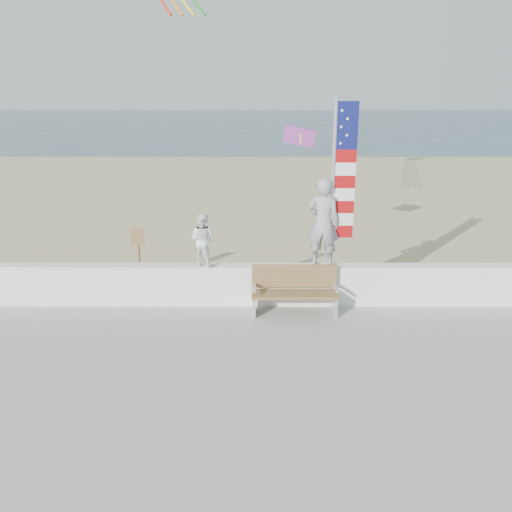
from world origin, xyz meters
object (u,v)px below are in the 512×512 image
at_px(adult, 323,223).
at_px(bench, 294,290).
at_px(flag, 339,177).
at_px(child, 203,240).

distance_m(adult, bench, 1.54).
bearing_deg(flag, adult, 179.95).
xyz_separation_m(adult, child, (-2.56, 0.00, -0.37)).
bearing_deg(adult, child, 14.87).
xyz_separation_m(adult, bench, (-0.61, -0.45, -1.34)).
bearing_deg(flag, bench, -153.37).
bearing_deg(child, flag, -155.71).
relative_size(child, flag, 0.33).
height_order(adult, flag, flag).
distance_m(adult, child, 2.59).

